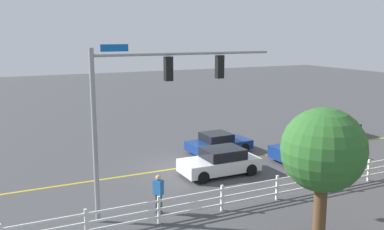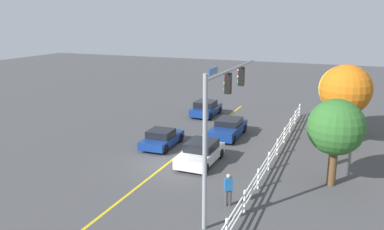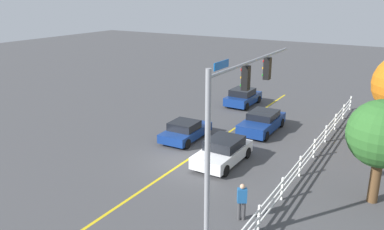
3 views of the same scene
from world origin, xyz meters
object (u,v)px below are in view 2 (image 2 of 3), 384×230
Objects in this scene: tree_0 at (343,89)px; tree_1 at (346,90)px; car_2 at (228,128)px; pedestrian at (228,188)px; car_3 at (206,109)px; tree_2 at (336,128)px; car_0 at (201,153)px; car_1 at (162,138)px.

tree_1 reaches higher than tree_0.
pedestrian reaches higher than car_2.
tree_2 is (11.94, 11.90, 2.61)m from car_3.
pedestrian reaches higher than car_3.
car_0 is at bearing -36.83° from tree_0.
car_1 is 0.83× the size of tree_2.
tree_0 is at bearing -94.55° from car_3.
car_0 is 0.71× the size of tree_1.
tree_1 reaches higher than car_0.
car_0 is at bearing -160.98° from car_3.
tree_0 is at bearing 118.37° from car_2.
tree_2 is (10.93, -0.00, -0.25)m from tree_0.
car_3 reaches higher than car_0.
car_3 is (-9.61, -0.15, 0.10)m from car_1.
car_0 is 0.86× the size of tree_2.
tree_1 reaches higher than car_2.
car_3 is 2.31× the size of pedestrian.
tree_1 is at bearing -111.02° from car_3.
tree_2 reaches higher than car_2.
car_3 is 18.06m from pedestrian.
tree_0 is (-8.60, 11.75, 2.96)m from car_1.
car_1 is at bearing -42.29° from car_2.
tree_0 is 3.80m from tree_1.
tree_2 reaches higher than car_0.
pedestrian is (16.52, 7.29, 0.22)m from car_3.
tree_2 reaches higher than car_1.
tree_0 is at bearing 179.99° from tree_2.
car_2 is 11.60m from pedestrian.
car_2 is 10.66m from tree_2.
car_0 reaches higher than car_2.
tree_0 is (-4.42, 8.02, 2.90)m from car_2.
car_1 is at bearing -164.76° from pedestrian.
pedestrian is (6.91, 7.14, 0.31)m from car_1.
tree_2 is (-4.58, 4.61, 2.40)m from pedestrian.
tree_1 is (4.75, 12.16, 3.46)m from car_3.
car_1 is 2.41× the size of pedestrian.
tree_1 reaches higher than pedestrian.
car_3 is (-11.64, -3.94, 0.02)m from car_0.
tree_1 reaches higher than car_1.
tree_1 is (3.74, 0.26, 0.60)m from tree_0.
tree_0 reaches higher than car_0.
pedestrian is (4.88, 3.35, 0.23)m from car_0.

